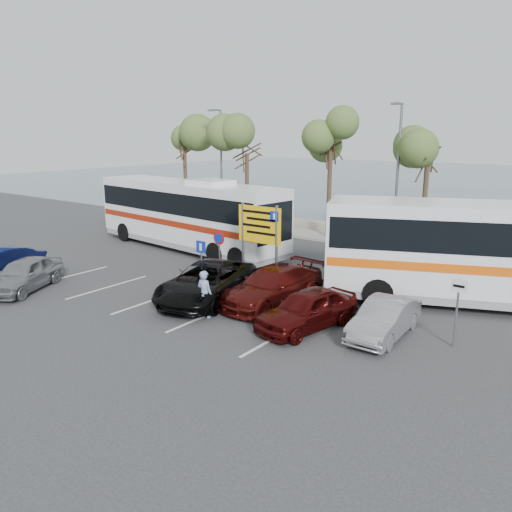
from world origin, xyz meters
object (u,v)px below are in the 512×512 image
Objects in this scene: car_silver_b at (384,319)px; coach_bus_right at (511,258)px; coach_bus_left at (188,216)px; car_silver_a at (24,274)px; street_lamp_right at (397,169)px; street_lamp_left at (221,161)px; pedestrian_far at (494,283)px; pedestrian_near at (205,294)px; car_red at (307,309)px; car_maroon at (273,286)px; direction_sign at (259,231)px; suv_black at (207,282)px.

coach_bus_right is at bearing 63.09° from car_silver_b.
coach_bus_left is at bearing 180.00° from coach_bus_right.
coach_bus_right is 19.63m from car_silver_a.
street_lamp_right is at bearing 36.46° from coach_bus_left.
street_lamp_left is 21.38m from pedestrian_far.
pedestrian_near is at bearing -161.13° from car_silver_b.
pedestrian_far is (6.85, -7.02, -3.71)m from street_lamp_right.
street_lamp_left reaches higher than coach_bus_right.
coach_bus_right is at bearing 63.18° from car_red.
coach_bus_right reaches higher than coach_bus_left.
car_maroon reaches higher than car_silver_b.
street_lamp_right is at bearing 79.06° from direction_sign.
coach_bus_right is 8.23m from car_red.
street_lamp_left reaches higher than car_silver_b.
pedestrian_far is at bearing 0.00° from coach_bus_left.
street_lamp_left is 0.58× the size of coach_bus_right.
street_lamp_left reaches higher than suv_black.
street_lamp_right is at bearing 33.57° from car_silver_a.
pedestrian_far reaches higher than car_silver_a.
car_silver_a is at bearing 109.40° from pedestrian_far.
direction_sign is 4.71m from pedestrian_near.
car_red is at bearing -28.45° from coach_bus_left.
street_lamp_left is at bearing 142.76° from car_maroon.
pedestrian_far reaches higher than suv_black.
street_lamp_right is (13.00, 0.00, 0.00)m from street_lamp_left.
street_lamp_right is 15.21m from pedestrian_near.
car_maroon is at bearing -146.05° from coach_bus_right.
coach_bus_left is 7.58× the size of pedestrian_far.
car_red is 2.56m from car_silver_b.
suv_black is at bearing -175.88° from car_silver_b.
street_lamp_left and street_lamp_right have the same top height.
pedestrian_near is at bearing -94.82° from street_lamp_right.
pedestrian_far is at bearing 19.25° from suv_black.
pedestrian_far is (8.09, 7.68, 0.01)m from pedestrian_near.
car_maroon is 4.83m from car_silver_b.
coach_bus_left is 2.50× the size of suv_black.
coach_bus_left is at bearing -143.54° from street_lamp_right.
car_maroon is 2.78× the size of pedestrian_far.
car_red is (2.30, -13.41, -3.91)m from street_lamp_right.
pedestrian_far is at bearing 65.94° from car_red.
car_red is (11.80, -6.39, -1.22)m from coach_bus_left.
direction_sign is at bearing 155.64° from car_red.
pedestrian_near is at bearing -64.18° from suv_black.
street_lamp_right reaches higher than direction_sign.
car_maroon is 8.56m from pedestrian_far.
coach_bus_right is at bearing -43.77° from street_lamp_right.
direction_sign is at bearing 13.98° from car_silver_a.
coach_bus_right is 3.37× the size of car_silver_a.
car_red is (2.40, -1.39, -0.02)m from car_maroon.
coach_bus_left is 16.38m from pedestrian_far.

